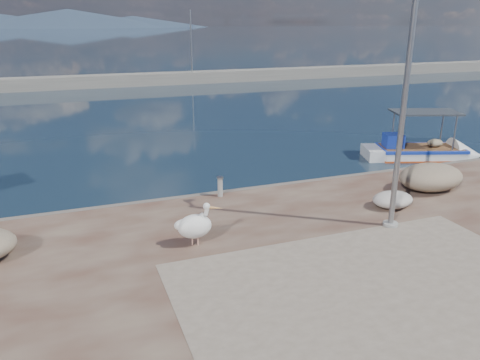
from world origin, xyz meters
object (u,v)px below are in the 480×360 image
(lamp_post, at_px, (402,117))
(bollard_near, at_px, (220,186))
(pelican, at_px, (195,225))
(boat_right, at_px, (419,154))

(lamp_post, distance_m, bollard_near, 6.44)
(lamp_post, bearing_deg, pelican, 172.38)
(pelican, bearing_deg, bollard_near, 80.70)
(boat_right, relative_size, lamp_post, 0.83)
(boat_right, xyz_separation_m, bollard_near, (-11.15, -2.94, 0.68))
(boat_right, relative_size, bollard_near, 8.14)
(boat_right, relative_size, pelican, 4.51)
(pelican, bearing_deg, lamp_post, 11.33)
(boat_right, distance_m, lamp_post, 10.68)
(boat_right, distance_m, pelican, 14.43)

